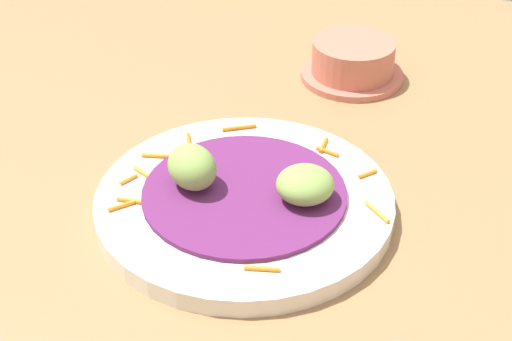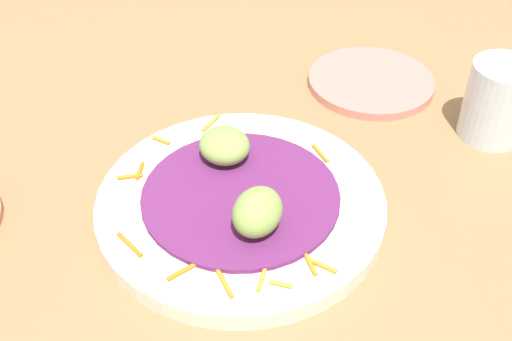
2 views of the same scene
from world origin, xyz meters
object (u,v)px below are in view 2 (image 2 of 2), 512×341
guac_scoop_left (224,145)px  side_plate_small (371,81)px  main_plate (240,202)px  water_glass (498,101)px  guac_scoop_center (257,212)px

guac_scoop_left → side_plate_small: 24.84cm
main_plate → side_plate_small: size_ratio=1.78×
main_plate → water_glass: water_glass is taller
guac_scoop_center → water_glass: bearing=116.1°
side_plate_small → main_plate: bearing=-42.7°
guac_scoop_left → side_plate_small: bearing=127.3°
guac_scoop_left → guac_scoop_center: 10.54cm
guac_scoop_center → water_glass: water_glass is taller
guac_scoop_center → side_plate_small: bearing=145.2°
main_plate → guac_scoop_left: size_ratio=5.25×
main_plate → guac_scoop_center: (5.17, 1.00, 3.50)cm
guac_scoop_center → guac_scoop_left: bearing=-169.0°
guac_scoop_left → water_glass: 30.36cm
guac_scoop_center → water_glass: size_ratio=0.60×
guac_scoop_left → guac_scoop_center: guac_scoop_center is taller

